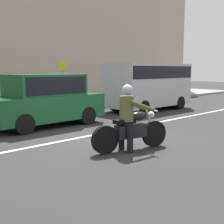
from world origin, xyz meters
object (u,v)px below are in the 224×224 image
(motorcycle_with_rider_olive, at_px, (130,124))
(street_sign_post, at_px, (63,78))
(parked_van_silver, at_px, (148,83))
(parked_hatchback_forest_green, at_px, (45,99))

(motorcycle_with_rider_olive, bearing_deg, street_sign_post, 64.77)
(parked_van_silver, bearing_deg, parked_hatchback_forest_green, -178.06)
(parked_hatchback_forest_green, bearing_deg, motorcycle_with_rider_olive, -93.82)
(parked_hatchback_forest_green, height_order, street_sign_post, street_sign_post)
(parked_van_silver, height_order, street_sign_post, street_sign_post)
(parked_hatchback_forest_green, distance_m, street_sign_post, 5.59)
(parked_hatchback_forest_green, xyz_separation_m, parked_van_silver, (5.86, 0.20, 0.36))
(parked_hatchback_forest_green, bearing_deg, street_sign_post, 48.55)
(parked_hatchback_forest_green, relative_size, parked_van_silver, 0.89)
(motorcycle_with_rider_olive, bearing_deg, parked_van_silver, 35.88)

